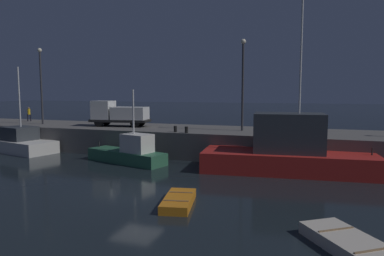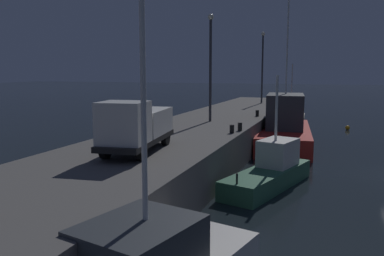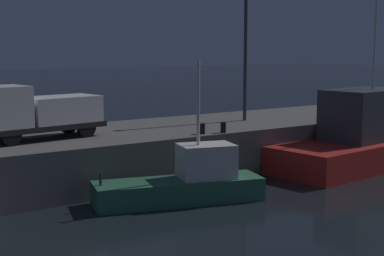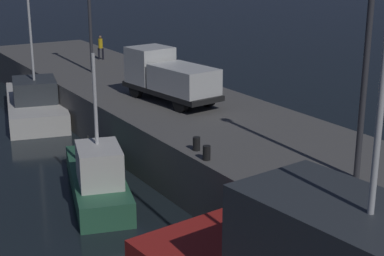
% 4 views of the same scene
% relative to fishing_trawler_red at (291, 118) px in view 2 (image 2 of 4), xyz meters
% --- Properties ---
extents(pier_quay, '(62.93, 7.53, 2.30)m').
position_rel_fishing_trawler_red_xyz_m(pier_quay, '(-21.63, 4.35, 0.41)').
color(pier_quay, '#5B5956').
rests_on(pier_quay, ground).
extents(fishing_trawler_red, '(9.09, 3.48, 6.87)m').
position_rel_fishing_trawler_red_xyz_m(fishing_trawler_red, '(0.00, 0.00, 0.00)').
color(fishing_trawler_red, gray).
rests_on(fishing_trawler_red, ground).
extents(fishing_boat_white, '(7.40, 3.89, 5.89)m').
position_rel_fishing_trawler_red_xyz_m(fishing_boat_white, '(-26.10, -1.68, 0.09)').
color(fishing_boat_white, '#2D6647').
rests_on(fishing_boat_white, ground).
extents(fishing_boat_orange, '(12.33, 5.21, 13.74)m').
position_rel_fishing_trawler_red_xyz_m(fishing_boat_orange, '(-13.81, -0.93, 0.74)').
color(fishing_boat_orange, red).
rests_on(fishing_boat_orange, ground).
extents(mooring_buoy_near, '(0.46, 0.46, 0.46)m').
position_rel_fishing_trawler_red_xyz_m(mooring_buoy_near, '(-2.82, -6.08, -0.51)').
color(mooring_buoy_near, orange).
rests_on(mooring_buoy_near, ground).
extents(lamp_post_east, '(0.44, 0.44, 7.94)m').
position_rel_fishing_trawler_red_xyz_m(lamp_post_east, '(-18.07, 4.15, 6.20)').
color(lamp_post_east, '#38383D').
rests_on(lamp_post_east, pier_quay).
extents(lamp_post_central, '(0.44, 0.44, 8.21)m').
position_rel_fishing_trawler_red_xyz_m(lamp_post_central, '(0.24, 3.43, 6.34)').
color(lamp_post_central, '#38383D').
rests_on(lamp_post_central, pier_quay).
extents(utility_truck, '(6.01, 2.69, 2.51)m').
position_rel_fishing_trawler_red_xyz_m(utility_truck, '(-30.39, 4.01, 2.82)').
color(utility_truck, black).
rests_on(utility_truck, pier_quay).
extents(bollard_west, '(0.28, 0.28, 0.52)m').
position_rel_fishing_trawler_red_xyz_m(bollard_west, '(-23.22, 1.17, 1.82)').
color(bollard_west, black).
rests_on(bollard_west, pier_quay).
extents(bollard_central, '(0.28, 0.28, 0.52)m').
position_rel_fishing_trawler_red_xyz_m(bollard_central, '(-13.60, 1.38, 1.82)').
color(bollard_central, black).
rests_on(bollard_central, pier_quay).
extents(bollard_east, '(0.28, 0.28, 0.53)m').
position_rel_fishing_trawler_red_xyz_m(bollard_east, '(-22.13, 0.92, 1.83)').
color(bollard_east, black).
rests_on(bollard_east, pier_quay).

